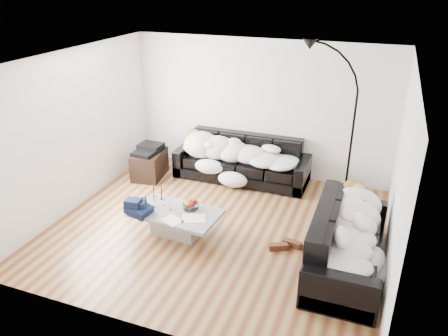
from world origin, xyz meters
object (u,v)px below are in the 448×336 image
(candle_right, at_px, (161,192))
(floor_lamp, at_px, (352,135))
(wine_glass_a, at_px, (165,201))
(sofa_right, at_px, (348,240))
(av_cabinet, at_px, (150,164))
(sofa_back, at_px, (242,159))
(sleeper_right, at_px, (350,226))
(candle_left, at_px, (154,191))
(wine_glass_c, at_px, (170,205))
(fruit_bowl, at_px, (191,204))
(shoes, at_px, (285,245))
(sleeper_back, at_px, (241,149))
(coffee_table, at_px, (177,222))
(stereo, at_px, (148,149))
(wine_glass_b, at_px, (156,202))

(candle_right, bearing_deg, floor_lamp, 33.69)
(floor_lamp, bearing_deg, wine_glass_a, -126.64)
(sofa_right, xyz_separation_m, av_cabinet, (-3.91, 1.59, -0.17))
(sofa_back, xyz_separation_m, sleeper_right, (2.20, -2.12, 0.23))
(wine_glass_a, bearing_deg, candle_left, 148.40)
(wine_glass_a, relative_size, floor_lamp, 0.07)
(wine_glass_a, bearing_deg, wine_glass_c, -30.39)
(fruit_bowl, xyz_separation_m, candle_right, (-0.55, 0.11, 0.05))
(sofa_back, xyz_separation_m, candle_left, (-0.84, -1.90, 0.08))
(sofa_right, distance_m, wine_glass_c, 2.63)
(fruit_bowl, distance_m, wine_glass_a, 0.41)
(shoes, bearing_deg, floor_lamp, 57.28)
(sofa_right, relative_size, sleeper_back, 0.99)
(sofa_back, bearing_deg, sleeper_right, -43.85)
(fruit_bowl, distance_m, av_cabinet, 2.16)
(sleeper_right, distance_m, coffee_table, 2.55)
(fruit_bowl, height_order, av_cabinet, fruit_bowl)
(sofa_back, xyz_separation_m, stereo, (-1.71, -0.53, 0.17))
(sleeper_right, bearing_deg, wine_glass_a, 89.17)
(coffee_table, height_order, fruit_bowl, fruit_bowl)
(sleeper_back, xyz_separation_m, wine_glass_b, (-0.67, -2.10, -0.17))
(wine_glass_b, bearing_deg, coffee_table, -2.85)
(wine_glass_b, bearing_deg, fruit_bowl, 15.61)
(sleeper_right, relative_size, shoes, 3.98)
(sofa_back, distance_m, wine_glass_c, 2.19)
(sleeper_back, relative_size, stereo, 4.86)
(sofa_right, relative_size, sleeper_right, 1.17)
(candle_left, distance_m, av_cabinet, 1.64)
(fruit_bowl, height_order, floor_lamp, floor_lamp)
(candle_left, bearing_deg, fruit_bowl, -8.79)
(wine_glass_c, bearing_deg, sleeper_back, 78.62)
(sofa_right, distance_m, stereo, 4.22)
(wine_glass_a, xyz_separation_m, floor_lamp, (2.52, 1.95, 0.73))
(fruit_bowl, relative_size, candle_right, 0.96)
(sleeper_right, xyz_separation_m, shoes, (-0.87, 0.13, -0.59))
(candle_right, bearing_deg, candle_left, 179.78)
(wine_glass_c, relative_size, floor_lamp, 0.06)
(sofa_back, height_order, coffee_table, sofa_back)
(fruit_bowl, height_order, stereo, stereo)
(shoes, bearing_deg, sofa_right, -22.52)
(wine_glass_b, distance_m, candle_left, 0.31)
(wine_glass_a, bearing_deg, sofa_right, -0.83)
(sleeper_right, bearing_deg, fruit_bowl, 87.36)
(sleeper_back, relative_size, sleeper_right, 1.18)
(sleeper_right, height_order, fruit_bowl, sleeper_right)
(sleeper_back, height_order, sleeper_right, sleeper_right)
(sleeper_back, height_order, shoes, sleeper_back)
(candle_left, xyz_separation_m, av_cabinet, (-0.87, 1.37, -0.24))
(sofa_back, height_order, wine_glass_a, sofa_back)
(sofa_back, bearing_deg, wine_glass_a, -104.90)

